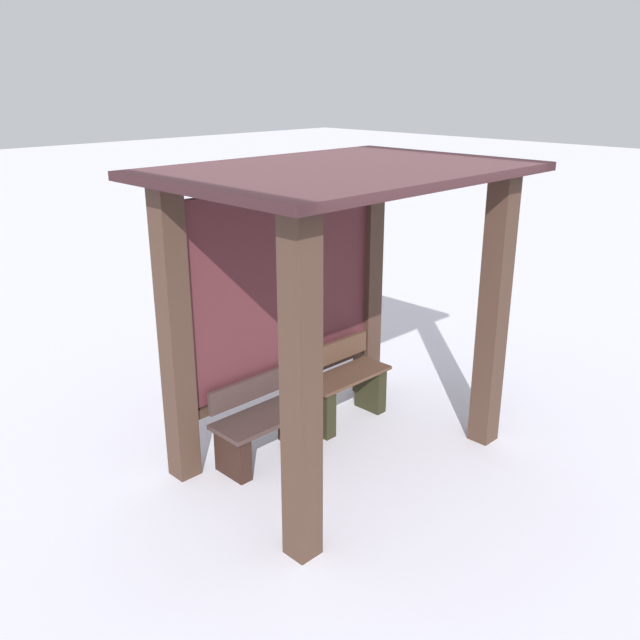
% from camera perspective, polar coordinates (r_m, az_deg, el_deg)
% --- Properties ---
extents(ground_plane, '(60.00, 60.00, 0.00)m').
position_cam_1_polar(ground_plane, '(6.10, 1.73, -11.17)').
color(ground_plane, white).
extents(bus_shelter, '(2.82, 1.98, 2.49)m').
position_cam_1_polar(bus_shelter, '(5.57, 0.44, 4.87)').
color(bus_shelter, '#432D22').
rests_on(bus_shelter, ground).
extents(bench_left_inside, '(0.91, 0.41, 0.70)m').
position_cam_1_polar(bench_left_inside, '(5.93, -4.73, -8.86)').
color(bench_left_inside, '#412F2C').
rests_on(bench_left_inside, ground).
extents(bench_center_inside, '(0.91, 0.36, 0.76)m').
position_cam_1_polar(bench_center_inside, '(6.53, 2.05, -5.67)').
color(bench_center_inside, '#503627').
rests_on(bench_center_inside, ground).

